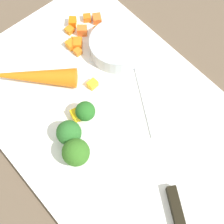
% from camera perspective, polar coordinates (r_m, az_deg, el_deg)
% --- Properties ---
extents(ground_plane, '(4.00, 4.00, 0.00)m').
position_cam_1_polar(ground_plane, '(0.58, -0.00, -0.93)').
color(ground_plane, brown).
extents(cutting_board, '(0.53, 0.35, 0.01)m').
position_cam_1_polar(cutting_board, '(0.58, -0.00, -0.68)').
color(cutting_board, white).
rests_on(cutting_board, ground_plane).
extents(prep_bowl, '(0.10, 0.10, 0.03)m').
position_cam_1_polar(prep_bowl, '(0.62, 0.88, 10.98)').
color(prep_bowl, '#B3BBBF').
rests_on(prep_bowl, cutting_board).
extents(chef_knife, '(0.28, 0.18, 0.02)m').
position_cam_1_polar(chef_knife, '(0.54, 8.53, -7.70)').
color(chef_knife, silver).
rests_on(chef_knife, cutting_board).
extents(whole_carrot, '(0.14, 0.14, 0.03)m').
position_cam_1_polar(whole_carrot, '(0.60, -13.88, 5.83)').
color(whole_carrot, orange).
rests_on(whole_carrot, cutting_board).
extents(carrot_dice_0, '(0.01, 0.02, 0.01)m').
position_cam_1_polar(carrot_dice_0, '(0.66, -7.11, 13.45)').
color(carrot_dice_0, orange).
rests_on(carrot_dice_0, cutting_board).
extents(carrot_dice_1, '(0.02, 0.02, 0.02)m').
position_cam_1_polar(carrot_dice_1, '(0.66, -5.02, 13.42)').
color(carrot_dice_1, orange).
rests_on(carrot_dice_1, cutting_board).
extents(carrot_dice_2, '(0.01, 0.01, 0.01)m').
position_cam_1_polar(carrot_dice_2, '(0.66, -2.59, 13.79)').
color(carrot_dice_2, orange).
rests_on(carrot_dice_2, cutting_board).
extents(carrot_dice_3, '(0.02, 0.02, 0.01)m').
position_cam_1_polar(carrot_dice_3, '(0.68, -4.18, 15.43)').
color(carrot_dice_3, orange).
rests_on(carrot_dice_3, cutting_board).
extents(carrot_dice_4, '(0.02, 0.02, 0.01)m').
position_cam_1_polar(carrot_dice_4, '(0.68, -2.53, 15.34)').
color(carrot_dice_4, orange).
rests_on(carrot_dice_4, cutting_board).
extents(carrot_dice_5, '(0.02, 0.02, 0.02)m').
position_cam_1_polar(carrot_dice_5, '(0.67, -6.60, 14.72)').
color(carrot_dice_5, orange).
rests_on(carrot_dice_5, cutting_board).
extents(carrot_dice_6, '(0.01, 0.01, 0.01)m').
position_cam_1_polar(carrot_dice_6, '(0.63, -5.76, 10.00)').
color(carrot_dice_6, orange).
rests_on(carrot_dice_6, cutting_board).
extents(carrot_dice_7, '(0.02, 0.02, 0.02)m').
position_cam_1_polar(carrot_dice_7, '(0.64, -5.78, 11.33)').
color(carrot_dice_7, orange).
rests_on(carrot_dice_7, cutting_board).
extents(carrot_dice_8, '(0.02, 0.02, 0.01)m').
position_cam_1_polar(carrot_dice_8, '(0.64, -6.87, 11.13)').
color(carrot_dice_8, orange).
rests_on(carrot_dice_8, cutting_board).
extents(carrot_dice_9, '(0.01, 0.01, 0.01)m').
position_cam_1_polar(carrot_dice_9, '(0.65, -6.50, 11.83)').
color(carrot_dice_9, orange).
rests_on(carrot_dice_9, cutting_board).
extents(pepper_dice_0, '(0.01, 0.02, 0.01)m').
position_cam_1_polar(pepper_dice_0, '(0.59, -3.27, 4.67)').
color(pepper_dice_0, yellow).
rests_on(pepper_dice_0, cutting_board).
extents(pepper_dice_1, '(0.02, 0.02, 0.02)m').
position_cam_1_polar(pepper_dice_1, '(0.56, -5.77, -0.39)').
color(pepper_dice_1, yellow).
rests_on(pepper_dice_1, cutting_board).
extents(broccoli_floret_0, '(0.04, 0.04, 0.04)m').
position_cam_1_polar(broccoli_floret_0, '(0.54, -7.22, -3.48)').
color(broccoli_floret_0, '#81B068').
rests_on(broccoli_floret_0, cutting_board).
extents(broccoli_floret_1, '(0.03, 0.03, 0.04)m').
position_cam_1_polar(broccoli_floret_1, '(0.55, -4.48, 0.09)').
color(broccoli_floret_1, '#84C069').
rests_on(broccoli_floret_1, cutting_board).
extents(broccoli_floret_2, '(0.04, 0.04, 0.05)m').
position_cam_1_polar(broccoli_floret_2, '(0.52, -6.06, -6.76)').
color(broccoli_floret_2, '#90B35E').
rests_on(broccoli_floret_2, cutting_board).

